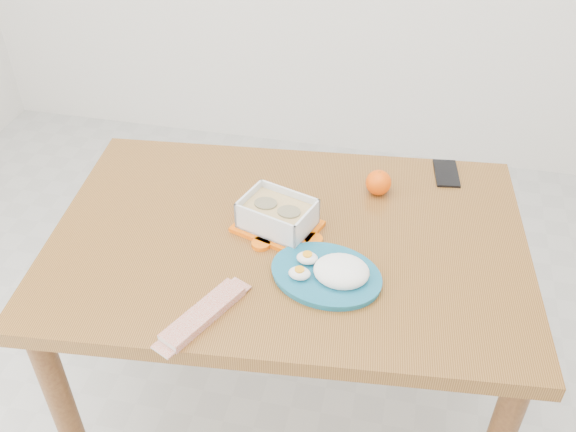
% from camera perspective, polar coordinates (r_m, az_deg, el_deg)
% --- Properties ---
extents(dining_table, '(1.20, 0.86, 0.75)m').
position_cam_1_polar(dining_table, '(1.61, 0.00, -4.62)').
color(dining_table, brown).
rests_on(dining_table, ground).
extents(food_container, '(0.23, 0.20, 0.08)m').
position_cam_1_polar(food_container, '(1.54, -0.95, 0.04)').
color(food_container, '#FF6507').
rests_on(food_container, dining_table).
extents(orange_fruit, '(0.07, 0.07, 0.07)m').
position_cam_1_polar(orange_fruit, '(1.67, 8.05, 2.96)').
color(orange_fruit, '#FF4905').
rests_on(orange_fruit, dining_table).
extents(rice_plate, '(0.30, 0.30, 0.07)m').
position_cam_1_polar(rice_plate, '(1.42, 3.84, -4.96)').
color(rice_plate, '#17627E').
rests_on(rice_plate, dining_table).
extents(candy_bar, '(0.14, 0.21, 0.02)m').
position_cam_1_polar(candy_bar, '(1.35, -7.54, -8.64)').
color(candy_bar, '#B52509').
rests_on(candy_bar, dining_table).
extents(smartphone, '(0.08, 0.13, 0.01)m').
position_cam_1_polar(smartphone, '(1.80, 13.90, 3.71)').
color(smartphone, black).
rests_on(smartphone, dining_table).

